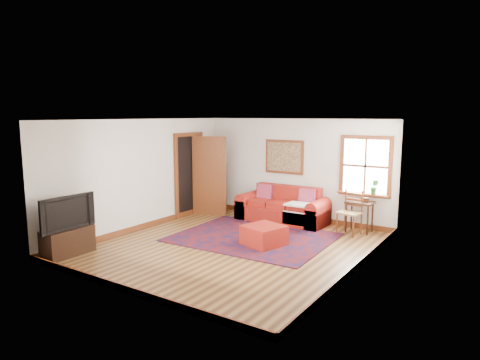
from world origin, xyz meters
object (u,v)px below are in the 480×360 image
Objects in this scene: side_table at (360,207)px; red_leather_sofa at (283,210)px; red_ottoman at (264,236)px; media_cabinet at (68,241)px; ladder_back_chair at (351,210)px.

red_leather_sofa is at bearing -177.16° from side_table.
red_leather_sofa is at bearing 123.36° from red_ottoman.
media_cabinet is (-4.04, -4.54, -0.32)m from side_table.
ladder_back_chair is at bearing -5.06° from red_leather_sofa.
ladder_back_chair reaches higher than side_table.
red_ottoman is at bearing -123.01° from ladder_back_chair.
red_leather_sofa reaches higher than media_cabinet.
media_cabinet reaches higher than red_ottoman.
media_cabinet is (-2.18, -4.45, -0.03)m from red_leather_sofa.
side_table is at bearing 2.84° from red_leather_sofa.
red_leather_sofa is 3.17× the size of side_table.
red_ottoman is 0.73× the size of ladder_back_chair.
ladder_back_chair is at bearing 73.51° from red_ottoman.
red_leather_sofa is 2.02m from red_ottoman.
red_ottoman is 0.76× the size of media_cabinet.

